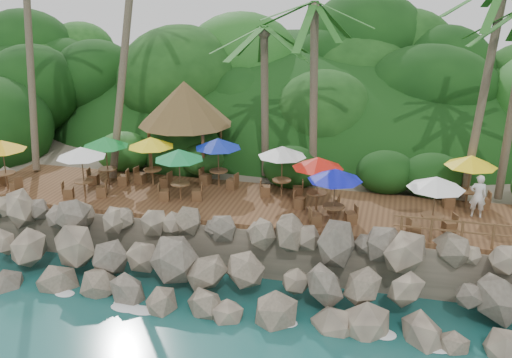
# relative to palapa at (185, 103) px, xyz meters

# --- Properties ---
(ground) EXTENTS (140.00, 140.00, 0.00)m
(ground) POSITION_rel_palapa_xyz_m (4.62, -9.65, -5.79)
(ground) COLOR #19514F
(ground) RESTS_ON ground
(land_base) EXTENTS (32.00, 25.20, 2.10)m
(land_base) POSITION_rel_palapa_xyz_m (4.62, 6.35, -4.74)
(land_base) COLOR gray
(land_base) RESTS_ON ground
(jungle_hill) EXTENTS (44.80, 28.00, 15.40)m
(jungle_hill) POSITION_rel_palapa_xyz_m (4.62, 13.85, -5.79)
(jungle_hill) COLOR #143811
(jungle_hill) RESTS_ON ground
(seawall) EXTENTS (29.00, 4.00, 2.30)m
(seawall) POSITION_rel_palapa_xyz_m (4.62, -7.65, -4.64)
(seawall) COLOR gray
(seawall) RESTS_ON ground
(terrace) EXTENTS (26.00, 5.00, 0.20)m
(terrace) POSITION_rel_palapa_xyz_m (4.62, -3.65, -3.59)
(terrace) COLOR brown
(terrace) RESTS_ON land_base
(jungle_foliage) EXTENTS (44.00, 16.00, 12.00)m
(jungle_foliage) POSITION_rel_palapa_xyz_m (4.62, 5.35, -5.79)
(jungle_foliage) COLOR #143811
(jungle_foliage) RESTS_ON ground
(foam_line) EXTENTS (25.20, 0.80, 0.06)m
(foam_line) POSITION_rel_palapa_xyz_m (4.62, -9.35, -5.76)
(foam_line) COLOR white
(foam_line) RESTS_ON ground
(palapa) EXTENTS (4.76, 4.76, 4.60)m
(palapa) POSITION_rel_palapa_xyz_m (0.00, 0.00, 0.00)
(palapa) COLOR brown
(palapa) RESTS_ON ground
(dining_clusters) EXTENTS (22.99, 5.40, 2.39)m
(dining_clusters) POSITION_rel_palapa_xyz_m (3.34, -3.73, -1.51)
(dining_clusters) COLOR brown
(dining_clusters) RESTS_ON terrace
(railing) EXTENTS (6.10, 0.10, 1.00)m
(railing) POSITION_rel_palapa_xyz_m (13.69, -6.00, -2.88)
(railing) COLOR brown
(railing) RESTS_ON terrace
(waiter) EXTENTS (0.68, 0.45, 1.85)m
(waiter) POSITION_rel_palapa_xyz_m (13.94, -2.95, -2.56)
(waiter) COLOR white
(waiter) RESTS_ON terrace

